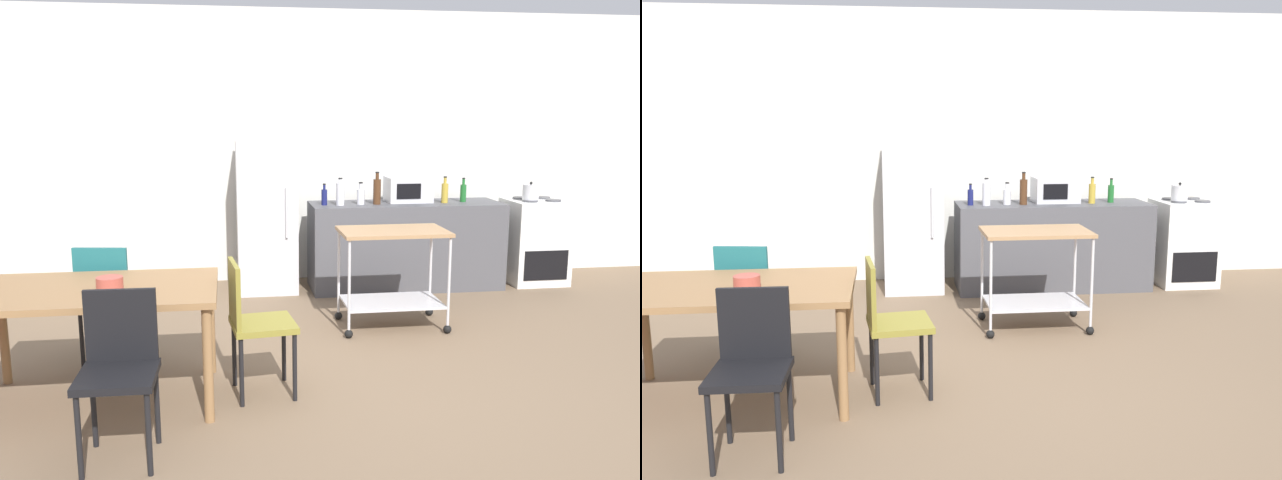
{
  "view_description": "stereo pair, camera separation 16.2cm",
  "coord_description": "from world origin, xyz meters",
  "views": [
    {
      "loc": [
        -0.96,
        -4.01,
        1.81
      ],
      "look_at": [
        -0.21,
        1.2,
        0.8
      ],
      "focal_mm": 36.99,
      "sensor_mm": 36.0,
      "label": 1
    },
    {
      "loc": [
        -0.8,
        -4.03,
        1.81
      ],
      "look_at": [
        -0.21,
        1.2,
        0.8
      ],
      "focal_mm": 36.99,
      "sensor_mm": 36.0,
      "label": 2
    }
  ],
  "objects": [
    {
      "name": "chair_teal",
      "position": [
        -1.83,
        0.78,
        0.52
      ],
      "size": [
        0.46,
        0.46,
        0.89
      ],
      "rotation": [
        0.0,
        0.0,
        2.99
      ],
      "color": "#1E666B",
      "rests_on": "ground_plane"
    },
    {
      "name": "stove_oven",
      "position": [
        2.35,
        2.62,
        0.45
      ],
      "size": [
        0.6,
        0.61,
        0.92
      ],
      "color": "white",
      "rests_on": "ground_plane"
    },
    {
      "name": "fruit_bowl",
      "position": [
        -1.67,
        0.01,
        0.79
      ],
      "size": [
        0.16,
        0.16,
        0.09
      ],
      "primitive_type": "cylinder",
      "color": "#B24C3F",
      "rests_on": "dining_table"
    },
    {
      "name": "chair_olive",
      "position": [
        -0.81,
        0.07,
        0.52
      ],
      "size": [
        0.44,
        0.44,
        0.89
      ],
      "rotation": [
        0.0,
        0.0,
        1.69
      ],
      "color": "olive",
      "rests_on": "ground_plane"
    },
    {
      "name": "bottle_vinegar",
      "position": [
        0.57,
        2.53,
        1.04
      ],
      "size": [
        0.08,
        0.08,
        0.33
      ],
      "color": "#4C2D19",
      "rests_on": "kitchen_counter"
    },
    {
      "name": "bottle_sparkling_water",
      "position": [
        0.03,
        2.55,
        0.99
      ],
      "size": [
        0.06,
        0.06,
        0.22
      ],
      "color": "navy",
      "rests_on": "kitchen_counter"
    },
    {
      "name": "bottle_soda",
      "position": [
        0.41,
        2.55,
        0.99
      ],
      "size": [
        0.08,
        0.08,
        0.23
      ],
      "color": "silver",
      "rests_on": "kitchen_counter"
    },
    {
      "name": "ground_plane",
      "position": [
        0.0,
        0.0,
        0.0
      ],
      "size": [
        12.0,
        12.0,
        0.0
      ],
      "primitive_type": "plane",
      "color": "brown"
    },
    {
      "name": "kettle",
      "position": [
        2.23,
        2.52,
        1.0
      ],
      "size": [
        0.24,
        0.17,
        0.19
      ],
      "color": "silver",
      "rests_on": "stove_oven"
    },
    {
      "name": "chair_black",
      "position": [
        -1.54,
        -0.61,
        0.52
      ],
      "size": [
        0.41,
        0.41,
        0.89
      ],
      "rotation": [
        0.0,
        0.0,
        -0.02
      ],
      "color": "black",
      "rests_on": "ground_plane"
    },
    {
      "name": "refrigerator",
      "position": [
        -0.55,
        2.7,
        0.78
      ],
      "size": [
        0.6,
        0.63,
        1.55
      ],
      "color": "silver",
      "rests_on": "ground_plane"
    },
    {
      "name": "bottle_sesame_oil",
      "position": [
        1.3,
        2.55,
        1.01
      ],
      "size": [
        0.07,
        0.07,
        0.27
      ],
      "color": "gold",
      "rests_on": "kitchen_counter"
    },
    {
      "name": "microwave",
      "position": [
        0.94,
        2.69,
        1.03
      ],
      "size": [
        0.46,
        0.35,
        0.26
      ],
      "color": "silver",
      "rests_on": "kitchen_counter"
    },
    {
      "name": "bottle_wine",
      "position": [
        1.52,
        2.6,
        1.0
      ],
      "size": [
        0.06,
        0.06,
        0.25
      ],
      "color": "#1E6628",
      "rests_on": "kitchen_counter"
    },
    {
      "name": "kitchen_counter",
      "position": [
        0.9,
        2.6,
        0.45
      ],
      "size": [
        2.0,
        0.64,
        0.9
      ],
      "primitive_type": "cube",
      "color": "#4C4C51",
      "rests_on": "ground_plane"
    },
    {
      "name": "back_wall",
      "position": [
        0.0,
        3.2,
        1.45
      ],
      "size": [
        8.4,
        0.12,
        2.9
      ],
      "primitive_type": "cube",
      "color": "silver",
      "rests_on": "ground_plane"
    },
    {
      "name": "bottle_olive_oil",
      "position": [
        0.19,
        2.51,
        1.02
      ],
      "size": [
        0.08,
        0.08,
        0.28
      ],
      "color": "silver",
      "rests_on": "kitchen_counter"
    },
    {
      "name": "dining_table",
      "position": [
        -1.78,
        0.1,
        0.67
      ],
      "size": [
        1.5,
        0.9,
        0.75
      ],
      "color": "olive",
      "rests_on": "ground_plane"
    },
    {
      "name": "kitchen_cart",
      "position": [
        0.43,
        1.31,
        0.57
      ],
      "size": [
        0.91,
        0.57,
        0.85
      ],
      "color": "#A37A51",
      "rests_on": "ground_plane"
    }
  ]
}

